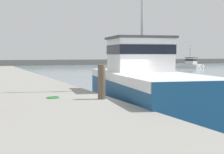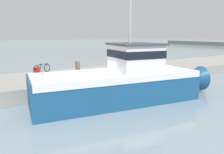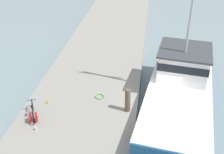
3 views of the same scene
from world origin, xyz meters
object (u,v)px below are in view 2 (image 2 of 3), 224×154
Objects in this scene: mooring_post at (78,71)px; water_bottle_by_bike at (57,70)px; fishing_boat_main at (125,80)px; water_bottle_on_curb at (31,73)px; bicycle_touring at (40,69)px.

mooring_post reaches higher than water_bottle_by_bike.
fishing_boat_main is 3.46m from mooring_post.
water_bottle_by_bike is (-4.48, 0.02, -0.56)m from mooring_post.
fishing_boat_main is at bearing 29.80° from water_bottle_on_curb.
water_bottle_by_bike is at bearing 94.29° from water_bottle_on_curb.
mooring_post is 6.21× the size of water_bottle_on_curb.
fishing_boat_main reaches higher than bicycle_touring.
mooring_post is (4.78, 1.33, 0.35)m from bicycle_touring.
water_bottle_by_bike is at bearing -157.50° from fishing_boat_main.
fishing_boat_main is 8.30m from bicycle_touring.
bicycle_touring is at bearing 117.87° from water_bottle_on_curb.
water_bottle_on_curb is (-7.18, -4.11, -0.27)m from fishing_boat_main.
fishing_boat_main is 55.59× the size of water_bottle_on_curb.
fishing_boat_main is at bearing -1.75° from bicycle_touring.
mooring_post reaches higher than bicycle_touring.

